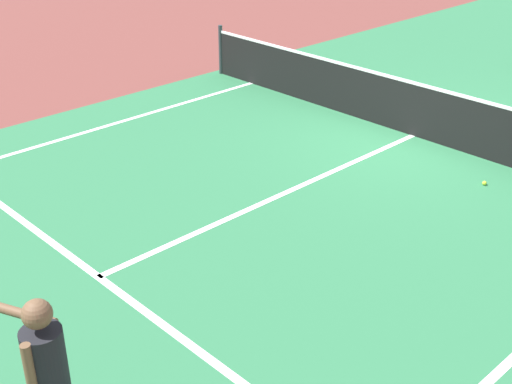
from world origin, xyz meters
TOP-DOWN VIEW (x-y plane):
  - ground_plane at (0.00, 0.00)m, footprint 60.00×60.00m
  - court_surface_inbounds at (0.00, 0.00)m, footprint 10.62×24.40m
  - line_service_near at (0.00, -6.40)m, footprint 8.22×0.10m
  - line_center_service at (0.00, -3.20)m, footprint 0.10×6.40m
  - net at (0.00, 0.00)m, footprint 10.27×0.09m
  - player_near at (2.19, -8.14)m, footprint 1.19×0.52m
  - tennis_ball_near_net at (1.88, -0.88)m, footprint 0.07×0.07m

SIDE VIEW (x-z plane):
  - ground_plane at x=0.00m, z-range 0.00..0.00m
  - court_surface_inbounds at x=0.00m, z-range 0.00..0.00m
  - line_service_near at x=0.00m, z-range 0.00..0.01m
  - line_center_service at x=0.00m, z-range 0.00..0.01m
  - tennis_ball_near_net at x=1.88m, z-range 0.00..0.07m
  - net at x=0.00m, z-range -0.04..1.03m
  - player_near at x=2.19m, z-range 0.20..1.87m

